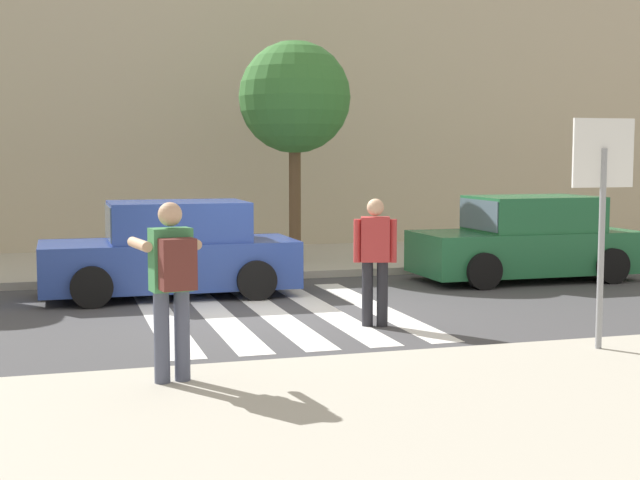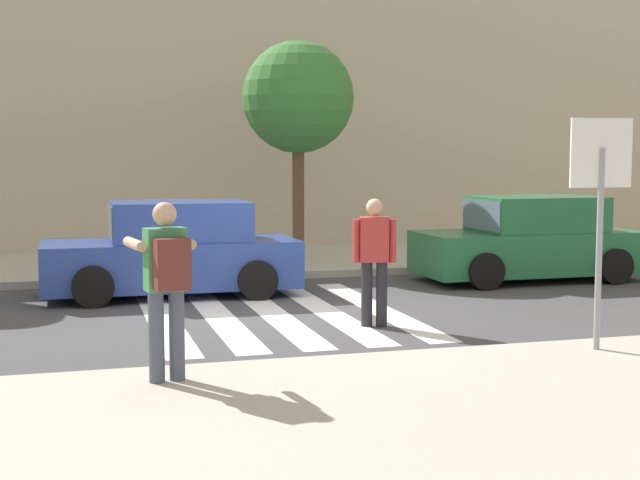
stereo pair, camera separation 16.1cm
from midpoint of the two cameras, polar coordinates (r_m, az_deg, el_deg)
ground_plane at (r=12.84m, az=-3.19°, el=-4.88°), size 120.00×120.00×0.00m
sidewalk_near at (r=7.11m, az=8.71°, el=-12.93°), size 60.00×6.00×0.14m
sidewalk_far at (r=18.66m, az=-7.45°, el=-1.45°), size 60.00×4.80×0.14m
building_facade_far at (r=22.90m, az=-9.30°, el=7.74°), size 56.00×4.00×6.48m
crosswalk_stripe_0 at (r=12.77m, az=-10.43°, el=-5.00°), size 0.44×5.20×0.01m
crosswalk_stripe_1 at (r=12.88m, az=-6.88°, el=-4.87°), size 0.44×5.20×0.01m
crosswalk_stripe_2 at (r=13.03m, az=-3.40°, el=-4.71°), size 0.44×5.20×0.01m
crosswalk_stripe_3 at (r=13.24m, az=-0.01°, el=-4.55°), size 0.44×5.20×0.01m
crosswalk_stripe_4 at (r=13.48m, az=3.26°, el=-4.37°), size 0.44×5.20×0.01m
stop_sign at (r=10.32m, az=17.20°, el=3.58°), size 0.76×0.08×2.57m
photographer_with_backpack at (r=8.56m, az=-10.00°, el=-2.27°), size 0.66×0.90×1.72m
pedestrian_crossing at (r=11.95m, az=3.16°, el=-0.94°), size 0.56×0.35×1.72m
parked_car_blue at (r=14.78m, az=-9.79°, el=-0.75°), size 4.10×1.92×1.55m
parked_car_green at (r=16.83m, az=12.85°, el=-0.05°), size 4.10×1.92×1.55m
street_tree_center at (r=18.07m, az=-1.89°, el=9.05°), size 2.25×2.25×4.44m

